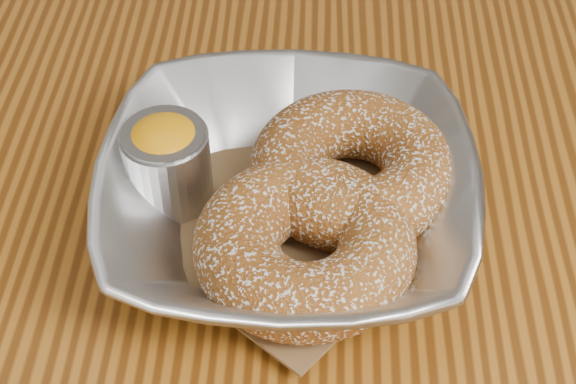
{
  "coord_description": "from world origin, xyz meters",
  "views": [
    {
      "loc": [
        -0.01,
        -0.26,
        1.12
      ],
      "look_at": [
        -0.02,
        0.07,
        0.78
      ],
      "focal_mm": 55.0,
      "sensor_mm": 36.0,
      "label": 1
    }
  ],
  "objects_px": {
    "donut_extra": "(312,247)",
    "ramekin": "(167,161)",
    "serving_bowl": "(288,198)",
    "donut_front": "(304,245)",
    "donut_back": "(352,168)"
  },
  "relations": [
    {
      "from": "donut_extra",
      "to": "ramekin",
      "type": "distance_m",
      "value": 0.1
    },
    {
      "from": "serving_bowl",
      "to": "donut_front",
      "type": "distance_m",
      "value": 0.04
    },
    {
      "from": "serving_bowl",
      "to": "donut_back",
      "type": "distance_m",
      "value": 0.04
    },
    {
      "from": "donut_front",
      "to": "ramekin",
      "type": "distance_m",
      "value": 0.09
    },
    {
      "from": "donut_back",
      "to": "donut_extra",
      "type": "distance_m",
      "value": 0.06
    },
    {
      "from": "donut_extra",
      "to": "donut_front",
      "type": "bearing_deg",
      "value": 174.27
    },
    {
      "from": "serving_bowl",
      "to": "ramekin",
      "type": "height_order",
      "value": "ramekin"
    },
    {
      "from": "donut_back",
      "to": "donut_front",
      "type": "xyz_separation_m",
      "value": [
        -0.02,
        -0.06,
        0.0
      ]
    },
    {
      "from": "serving_bowl",
      "to": "donut_front",
      "type": "relative_size",
      "value": 1.79
    },
    {
      "from": "serving_bowl",
      "to": "donut_front",
      "type": "height_order",
      "value": "same"
    },
    {
      "from": "donut_extra",
      "to": "ramekin",
      "type": "xyz_separation_m",
      "value": [
        -0.08,
        0.05,
        0.01
      ]
    },
    {
      "from": "serving_bowl",
      "to": "donut_extra",
      "type": "distance_m",
      "value": 0.04
    },
    {
      "from": "ramekin",
      "to": "donut_extra",
      "type": "bearing_deg",
      "value": -33.18
    },
    {
      "from": "donut_back",
      "to": "donut_extra",
      "type": "bearing_deg",
      "value": -109.95
    },
    {
      "from": "donut_back",
      "to": "ramekin",
      "type": "distance_m",
      "value": 0.1
    }
  ]
}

